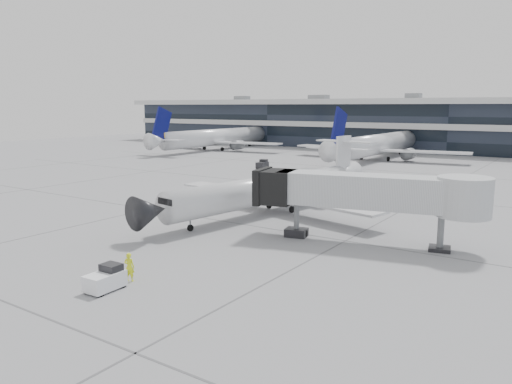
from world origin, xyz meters
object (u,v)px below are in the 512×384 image
Objects in this scene: regional_jet at (273,188)px; jet_bridge at (376,192)px; baggage_tug at (106,279)px; ramp_worker at (129,267)px.

regional_jet is 1.78× the size of jet_bridge.
jet_bridge reaches higher than baggage_tug.
regional_jet is at bearing 96.11° from baggage_tug.
regional_jet reaches higher than baggage_tug.
ramp_worker is (-8.49, -14.80, -2.88)m from jet_bridge.
regional_jet reaches higher than ramp_worker.
jet_bridge is 17.30m from ramp_worker.
regional_jet reaches higher than jet_bridge.
jet_bridge is at bearing -14.29° from regional_jet.
baggage_tug is at bearing 67.90° from ramp_worker.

